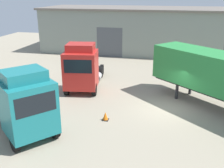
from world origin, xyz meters
TOP-DOWN VIEW (x-y plane):
  - ground_plane at (0.00, 0.00)m, footprint 60.00×60.00m
  - warehouse_building at (0.00, 18.24)m, footprint 34.00×8.98m
  - tractor_unit_teal at (-7.46, -5.26)m, footprint 6.46×5.99m
  - tractor_unit_red at (-6.80, 2.32)m, footprint 3.49×6.91m
  - traffic_cone at (-3.67, -2.49)m, footprint 0.40×0.40m

SIDE VIEW (x-z plane):
  - ground_plane at x=0.00m, z-range 0.00..0.00m
  - traffic_cone at x=-3.67m, z-range -0.02..0.53m
  - tractor_unit_red at x=-6.80m, z-range -0.13..3.81m
  - tractor_unit_teal at x=-7.46m, z-range -0.12..3.83m
  - warehouse_building at x=0.00m, z-range 0.01..5.74m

